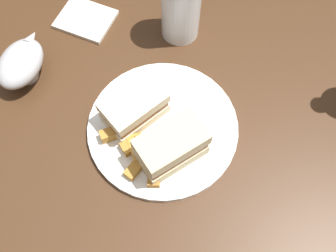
{
  "coord_description": "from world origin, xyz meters",
  "views": [
    {
      "loc": [
        0.13,
        -0.24,
        1.36
      ],
      "look_at": [
        -0.01,
        -0.0,
        0.77
      ],
      "focal_mm": 40.06,
      "sensor_mm": 36.0,
      "label": 1
    }
  ],
  "objects_px": {
    "sandwich_half_left": "(134,108)",
    "pint_glass": "(181,7)",
    "plate": "(162,129)",
    "napkin": "(86,19)",
    "sandwich_half_right": "(171,147)",
    "gravy_boat": "(21,63)"
  },
  "relations": [
    {
      "from": "sandwich_half_left",
      "to": "pint_glass",
      "type": "relative_size",
      "value": 0.76
    },
    {
      "from": "plate",
      "to": "napkin",
      "type": "xyz_separation_m",
      "value": [
        -0.27,
        0.13,
        -0.0
      ]
    },
    {
      "from": "pint_glass",
      "to": "gravy_boat",
      "type": "xyz_separation_m",
      "value": [
        -0.2,
        -0.25,
        -0.03
      ]
    },
    {
      "from": "plate",
      "to": "sandwich_half_right",
      "type": "distance_m",
      "value": 0.07
    },
    {
      "from": "plate",
      "to": "pint_glass",
      "type": "xyz_separation_m",
      "value": [
        -0.09,
        0.21,
        0.06
      ]
    },
    {
      "from": "plate",
      "to": "napkin",
      "type": "height_order",
      "value": "plate"
    },
    {
      "from": "plate",
      "to": "pint_glass",
      "type": "height_order",
      "value": "pint_glass"
    },
    {
      "from": "pint_glass",
      "to": "sandwich_half_left",
      "type": "bearing_deg",
      "value": -81.2
    },
    {
      "from": "plate",
      "to": "sandwich_half_left",
      "type": "bearing_deg",
      "value": -176.79
    },
    {
      "from": "sandwich_half_right",
      "to": "plate",
      "type": "bearing_deg",
      "value": 139.49
    },
    {
      "from": "sandwich_half_left",
      "to": "gravy_boat",
      "type": "relative_size",
      "value": 0.94
    },
    {
      "from": "pint_glass",
      "to": "gravy_boat",
      "type": "bearing_deg",
      "value": -128.73
    },
    {
      "from": "sandwich_half_right",
      "to": "sandwich_half_left",
      "type": "bearing_deg",
      "value": 161.35
    },
    {
      "from": "sandwich_half_left",
      "to": "pint_glass",
      "type": "bearing_deg",
      "value": 98.8
    },
    {
      "from": "pint_glass",
      "to": "napkin",
      "type": "distance_m",
      "value": 0.21
    },
    {
      "from": "sandwich_half_left",
      "to": "gravy_boat",
      "type": "bearing_deg",
      "value": -172.23
    },
    {
      "from": "plate",
      "to": "pint_glass",
      "type": "bearing_deg",
      "value": 112.37
    },
    {
      "from": "sandwich_half_right",
      "to": "gravy_boat",
      "type": "distance_m",
      "value": 0.32
    },
    {
      "from": "gravy_boat",
      "to": "napkin",
      "type": "distance_m",
      "value": 0.17
    },
    {
      "from": "sandwich_half_left",
      "to": "pint_glass",
      "type": "height_order",
      "value": "pint_glass"
    },
    {
      "from": "napkin",
      "to": "plate",
      "type": "bearing_deg",
      "value": -26.31
    },
    {
      "from": "napkin",
      "to": "sandwich_half_right",
      "type": "bearing_deg",
      "value": -28.45
    }
  ]
}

